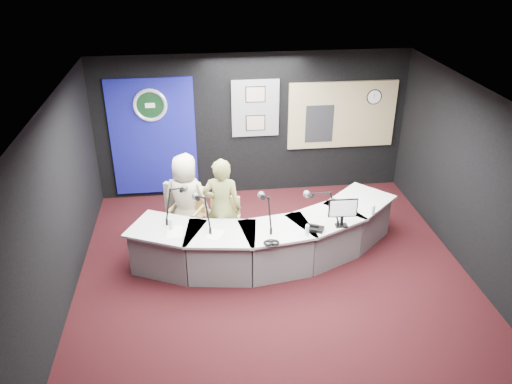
{
  "coord_description": "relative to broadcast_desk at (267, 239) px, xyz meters",
  "views": [
    {
      "loc": [
        -1.06,
        -6.3,
        4.81
      ],
      "look_at": [
        -0.2,
        0.8,
        1.1
      ],
      "focal_mm": 36.0,
      "sensor_mm": 36.0,
      "label": 1
    }
  ],
  "objects": [
    {
      "name": "computer_monitor",
      "position": [
        1.09,
        -0.35,
        0.7
      ],
      "size": [
        0.44,
        0.04,
        0.3
      ],
      "primitive_type": "cube",
      "rotation": [
        0.0,
        0.0,
        -0.04
      ],
      "color": "black",
      "rests_on": "broadcast_desk"
    },
    {
      "name": "person_woman",
      "position": [
        -0.69,
        0.24,
        0.47
      ],
      "size": [
        0.69,
        0.53,
        1.7
      ],
      "primitive_type": "imported",
      "rotation": [
        0.0,
        0.0,
        2.93
      ],
      "color": "olive",
      "rests_on": "ground"
    },
    {
      "name": "boom_mic_c",
      "position": [
        -0.05,
        -0.15,
        0.68
      ],
      "size": [
        0.19,
        0.74,
        0.6
      ],
      "primitive_type": null,
      "color": "black",
      "rests_on": "broadcast_desk"
    },
    {
      "name": "desk_phone",
      "position": [
        0.69,
        -0.43,
        0.4
      ],
      "size": [
        0.25,
        0.23,
        0.05
      ],
      "primitive_type": "cube",
      "rotation": [
        0.0,
        0.0,
        -0.44
      ],
      "color": "black",
      "rests_on": "broadcast_desk"
    },
    {
      "name": "wall_left",
      "position": [
        -2.95,
        -0.55,
        1.02
      ],
      "size": [
        0.02,
        6.0,
        2.8
      ],
      "primitive_type": "cube",
      "color": "black",
      "rests_on": "ground"
    },
    {
      "name": "headphones_far",
      "position": [
        -0.04,
        -0.71,
        0.39
      ],
      "size": [
        0.24,
        0.24,
        0.04
      ],
      "primitive_type": "torus",
      "color": "black",
      "rests_on": "broadcast_desk"
    },
    {
      "name": "broadcast_desk",
      "position": [
        0.0,
        0.0,
        0.0
      ],
      "size": [
        4.5,
        1.9,
        0.75
      ],
      "primitive_type": null,
      "color": "#AFB1B4",
      "rests_on": "ground"
    },
    {
      "name": "person_man",
      "position": [
        -1.26,
        0.7,
        0.42
      ],
      "size": [
        0.9,
        0.72,
        1.59
      ],
      "primitive_type": "imported",
      "rotation": [
        0.0,
        0.0,
        2.83
      ],
      "color": "beige",
      "rests_on": "ground"
    },
    {
      "name": "framed_photo_lower",
      "position": [
        0.1,
        2.39,
        1.09
      ],
      "size": [
        0.34,
        0.02,
        0.27
      ],
      "primitive_type": "cube",
      "color": "gray",
      "rests_on": "pinboard"
    },
    {
      "name": "equipment_rack",
      "position": [
        1.35,
        2.39,
        1.03
      ],
      "size": [
        0.55,
        0.02,
        0.75
      ],
      "primitive_type": "cube",
      "color": "black",
      "rests_on": "booth_window_frame"
    },
    {
      "name": "wall_back",
      "position": [
        0.05,
        2.45,
        1.02
      ],
      "size": [
        6.0,
        0.02,
        2.8
      ],
      "primitive_type": "cube",
      "color": "black",
      "rests_on": "ground"
    },
    {
      "name": "boom_mic_b",
      "position": [
        -1.0,
        -0.05,
        0.68
      ],
      "size": [
        0.31,
        0.71,
        0.6
      ],
      "primitive_type": null,
      "color": "black",
      "rests_on": "broadcast_desk"
    },
    {
      "name": "ceiling",
      "position": [
        0.05,
        -0.55,
        2.42
      ],
      "size": [
        6.0,
        6.0,
        0.02
      ],
      "primitive_type": "cube",
      "color": "silver",
      "rests_on": "ground"
    },
    {
      "name": "armchair_left",
      "position": [
        -1.26,
        0.7,
        0.09
      ],
      "size": [
        0.7,
        0.7,
        0.93
      ],
      "primitive_type": null,
      "rotation": [
        0.0,
        0.0,
        -0.46
      ],
      "color": "tan",
      "rests_on": "ground"
    },
    {
      "name": "water_bottles",
      "position": [
        0.09,
        -0.26,
        0.46
      ],
      "size": [
        3.22,
        0.63,
        0.18
      ],
      "primitive_type": null,
      "color": "silver",
      "rests_on": "broadcast_desk"
    },
    {
      "name": "wall_right",
      "position": [
        3.05,
        -0.55,
        1.02
      ],
      "size": [
        0.02,
        6.0,
        2.8
      ],
      "primitive_type": "cube",
      "color": "black",
      "rests_on": "ground"
    },
    {
      "name": "agency_seal",
      "position": [
        -1.85,
        2.38,
        1.52
      ],
      "size": [
        0.63,
        0.07,
        0.63
      ],
      "primitive_type": "torus",
      "rotation": [
        1.57,
        0.0,
        0.0
      ],
      "color": "silver",
      "rests_on": "backdrop_panel"
    },
    {
      "name": "boom_mic_d",
      "position": [
        0.83,
        -0.13,
        0.68
      ],
      "size": [
        0.51,
        0.6,
        0.6
      ],
      "primitive_type": null,
      "color": "black",
      "rests_on": "broadcast_desk"
    },
    {
      "name": "boom_mic_a",
      "position": [
        -1.41,
        0.27,
        0.68
      ],
      "size": [
        0.4,
        0.67,
        0.6
      ],
      "primitive_type": null,
      "color": "black",
      "rests_on": "broadcast_desk"
    },
    {
      "name": "booth_glow",
      "position": [
        1.8,
        2.41,
        1.18
      ],
      "size": [
        2.0,
        0.02,
        1.2
      ],
      "primitive_type": "cube",
      "color": "#FFC7A1",
      "rests_on": "booth_window_frame"
    },
    {
      "name": "notepad",
      "position": [
        -0.84,
        -0.37,
        0.38
      ],
      "size": [
        0.32,
        0.36,
        0.0
      ],
      "primitive_type": "cube",
      "rotation": [
        0.0,
        0.0,
        -0.46
      ],
      "color": "white",
      "rests_on": "broadcast_desk"
    },
    {
      "name": "wall_clock",
      "position": [
        2.4,
        2.39,
        1.52
      ],
      "size": [
        0.28,
        0.01,
        0.28
      ],
      "primitive_type": "cylinder",
      "rotation": [
        1.57,
        0.0,
        0.0
      ],
      "color": "white",
      "rests_on": "booth_window_frame"
    },
    {
      "name": "draped_jacket",
      "position": [
        -1.4,
        0.93,
        0.24
      ],
      "size": [
        0.49,
        0.31,
        0.7
      ],
      "primitive_type": "cube",
      "rotation": [
        0.0,
        0.0,
        -0.46
      ],
      "color": "slate",
      "rests_on": "armchair_left"
    },
    {
      "name": "pinboard",
      "position": [
        0.1,
        2.42,
        1.38
      ],
      "size": [
        0.9,
        0.04,
        1.1
      ],
      "primitive_type": "cube",
      "color": "slate",
      "rests_on": "wall_back"
    },
    {
      "name": "seal_center",
      "position": [
        -1.85,
        2.38,
        1.52
      ],
      "size": [
        0.48,
        0.01,
        0.48
      ],
      "primitive_type": "cylinder",
      "rotation": [
        1.57,
        0.0,
        0.0
      ],
      "color": "black",
      "rests_on": "backdrop_panel"
    },
    {
      "name": "paper_stack",
      "position": [
        -1.43,
        -0.22,
        0.38
      ],
      "size": [
        0.23,
        0.34,
        0.0
      ],
      "primitive_type": "cube",
      "rotation": [
        0.0,
        0.0,
        0.0
      ],
      "color": "white",
      "rests_on": "broadcast_desk"
    },
    {
      "name": "ground",
      "position": [
        0.05,
        -0.55,
        -0.38
      ],
      "size": [
        6.0,
        6.0,
        0.0
      ],
      "primitive_type": "plane",
      "color": "black",
      "rests_on": "ground"
    },
    {
      "name": "armchair_right",
      "position": [
        -0.69,
        0.24,
        0.12
      ],
      "size": [
        0.69,
        0.69,
        0.99
      ],
      "primitive_type": null,
      "rotation": [
        0.0,
        0.0,
        -0.29
      ],
      "color": "tan",
      "rests_on": "ground"
    },
    {
      "name": "headphones_near",
      "position": [
        0.65,
        -0.4,
        0.39
      ],
      "size": [
        0.2,
        0.2,
        0.03
      ],
      "primitive_type": "torus",
      "color": "black",
      "rests_on": "broadcast_desk"
    },
    {
      "name": "wall_front",
      "position": [
        0.05,
        -3.55,
        1.02
      ],
      "size": [
        6.0,
        0.02,
        2.8
      ],
      "primitive_type": "cube",
      "color": "black",
      "rests_on": "ground"
    },
    {
      "name": "backdrop_panel",
      "position": [
        -1.85,
        2.42,
        0.88
      ],
      "size": [
        1.6,
        0.05,
        2.3
      ],
      "primitive_type": "cube",
      "color": "#0D0E65",
      "rests_on": "wall_back"
    },
    {
      "name": "booth_window_frame",
      "position": [
        1.8,
        2.42,
        1.18
      ],
      "size": [
        2.12,
        0.06,
        1.32
      ],
      "primitive_type": "cube",
      "color": "#9D8B62",
      "rests_on": "wall_back"
    },
    {
      "name": "framed_photo_upper",
      "position": [
        0.1,
        2.39,
        1.65
      ],
      "size": [
        0.34,
        0.02,
        0.27
      ],
      "primitive_type": "cube",
      "color": "gray",
      "rests_on": "pinboard"
    }
  ]
}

